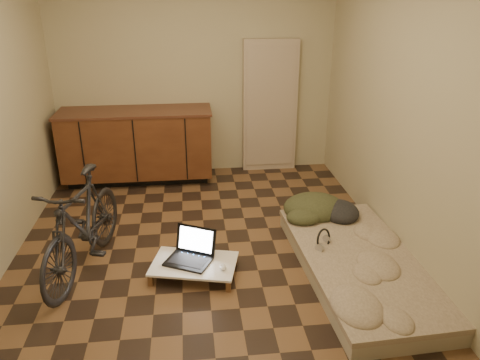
{
  "coord_description": "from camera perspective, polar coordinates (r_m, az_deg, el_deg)",
  "views": [
    {
      "loc": [
        -0.11,
        -3.92,
        2.3
      ],
      "look_at": [
        0.36,
        0.25,
        0.55
      ],
      "focal_mm": 35.0,
      "sensor_mm": 36.0,
      "label": 1
    }
  ],
  "objects": [
    {
      "name": "room_shell",
      "position": [
        4.05,
        -4.79,
        8.26
      ],
      "size": [
        3.5,
        4.0,
        2.6
      ],
      "color": "brown",
      "rests_on": "ground"
    },
    {
      "name": "cabinets",
      "position": [
        5.95,
        -12.39,
        4.16
      ],
      "size": [
        1.84,
        0.62,
        0.91
      ],
      "color": "black",
      "rests_on": "ground"
    },
    {
      "name": "appliance_panel",
      "position": [
        6.13,
        3.67,
        8.92
      ],
      "size": [
        0.7,
        0.1,
        1.7
      ],
      "primitive_type": "cube",
      "color": "#C1AC99",
      "rests_on": "ground"
    },
    {
      "name": "bicycle",
      "position": [
        4.15,
        -18.76,
        -4.65
      ],
      "size": [
        0.78,
        1.56,
        0.97
      ],
      "primitive_type": "imported",
      "rotation": [
        0.0,
        0.0,
        -0.24
      ],
      "color": "black",
      "rests_on": "ground"
    },
    {
      "name": "futon",
      "position": [
        4.2,
        14.44,
        -10.02
      ],
      "size": [
        1.03,
        2.01,
        0.17
      ],
      "rotation": [
        0.0,
        0.0,
        0.05
      ],
      "color": "#AA9F88",
      "rests_on": "ground"
    },
    {
      "name": "clothing_pile",
      "position": [
        4.76,
        9.88,
        -2.58
      ],
      "size": [
        0.68,
        0.58,
        0.26
      ],
      "primitive_type": null,
      "rotation": [
        0.0,
        0.0,
        0.05
      ],
      "color": "#323620",
      "rests_on": "futon"
    },
    {
      "name": "headphones",
      "position": [
        4.21,
        10.16,
        -7.06
      ],
      "size": [
        0.3,
        0.3,
        0.15
      ],
      "primitive_type": null,
      "rotation": [
        0.0,
        0.0,
        0.72
      ],
      "color": "black",
      "rests_on": "futon"
    },
    {
      "name": "lap_desk",
      "position": [
        4.07,
        -5.61,
        -10.18
      ],
      "size": [
        0.8,
        0.61,
        0.12
      ],
      "rotation": [
        0.0,
        0.0,
        -0.24
      ],
      "color": "brown",
      "rests_on": "ground"
    },
    {
      "name": "laptop",
      "position": [
        4.08,
        -6.0,
        -8.95
      ],
      "size": [
        0.48,
        0.46,
        0.25
      ],
      "rotation": [
        0.0,
        0.0,
        -0.47
      ],
      "color": "black",
      "rests_on": "lap_desk"
    },
    {
      "name": "mouse",
      "position": [
        3.96,
        -2.09,
        -10.58
      ],
      "size": [
        0.06,
        0.09,
        0.03
      ],
      "primitive_type": "ellipsoid",
      "rotation": [
        0.0,
        0.0,
        -0.06
      ],
      "color": "white",
      "rests_on": "lap_desk"
    }
  ]
}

